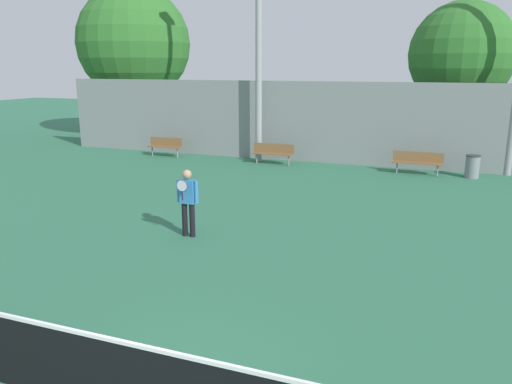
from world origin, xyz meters
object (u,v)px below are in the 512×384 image
bench_courtside_near (418,160)px  trash_bin (472,166)px  tree_green_tall (462,55)px  bench_courtside_far (273,151)px  light_pole_near_left (259,2)px  tree_green_broad (134,44)px  tennis_player (188,199)px  tennis_net (139,383)px  bench_by_gate (165,145)px

bench_courtside_near → trash_bin: bearing=3.0°
bench_courtside_near → tree_green_tall: bearing=70.8°
trash_bin → tree_green_tall: 5.60m
bench_courtside_near → bench_courtside_far: size_ratio=1.04×
light_pole_near_left → tree_green_broad: light_pole_near_left is taller
tennis_player → bench_courtside_near: 11.00m
tennis_net → bench_by_gate: tennis_net is taller
tree_green_tall → light_pole_near_left: bearing=-158.7°
bench_courtside_far → tree_green_broad: 12.98m
trash_bin → tree_green_tall: size_ratio=0.13×
light_pole_near_left → trash_bin: light_pole_near_left is taller
bench_courtside_far → light_pole_near_left: size_ratio=0.15×
tree_green_broad → tree_green_tall: bearing=-5.9°
bench_by_gate → tree_green_broad: 9.09m
tree_green_tall → bench_courtside_far: bearing=-153.0°
bench_courtside_far → bench_by_gate: same height
tennis_net → tennis_player: tennis_player is taller
trash_bin → bench_by_gate: bearing=-179.6°
tennis_net → tree_green_tall: bearing=80.0°
tennis_net → tree_green_broad: tree_green_broad is taller
bench_courtside_near → tree_green_broad: bearing=161.5°
light_pole_near_left → tree_green_broad: size_ratio=1.40×
bench_courtside_near → tree_green_tall: size_ratio=0.28×
trash_bin → tree_green_broad: tree_green_broad is taller
bench_by_gate → light_pole_near_left: 7.74m
bench_by_gate → bench_courtside_far: bearing=0.0°
tennis_player → bench_courtside_near: (4.92, 9.83, -0.42)m
bench_courtside_far → tree_green_broad: bearing=152.3°
tennis_player → tree_green_tall: (6.23, 13.57, 3.67)m
tennis_player → tree_green_broad: (-11.75, 15.42, 4.49)m
bench_courtside_near → bench_by_gate: same height
tennis_net → tree_green_broad: 26.52m
bench_courtside_near → bench_by_gate: bearing=-180.0°
tree_green_broad → tennis_player: bearing=-52.7°
bench_courtside_near → tree_green_broad: tree_green_broad is taller
tree_green_tall → tree_green_broad: tree_green_broad is taller
bench_courtside_far → trash_bin: 8.05m
bench_by_gate → light_pole_near_left: light_pole_near_left is taller
bench_courtside_near → tree_green_broad: (-16.67, 5.59, 4.90)m
tennis_player → trash_bin: size_ratio=1.94×
bench_courtside_near → bench_courtside_far: (-6.04, -0.00, -0.00)m
tennis_player → tree_green_broad: size_ratio=0.20×
bench_courtside_near → bench_by_gate: size_ratio=1.12×
trash_bin → tree_green_tall: (-0.71, 3.63, 4.21)m
tennis_player → light_pole_near_left: light_pole_near_left is taller
tennis_net → tree_green_tall: 20.54m
bench_courtside_near → tree_green_broad: 18.26m
tree_green_broad → bench_by_gate: bearing=-47.0°
bench_courtside_near → tennis_net: bearing=-97.8°
bench_courtside_near → bench_courtside_far: bearing=-180.0°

